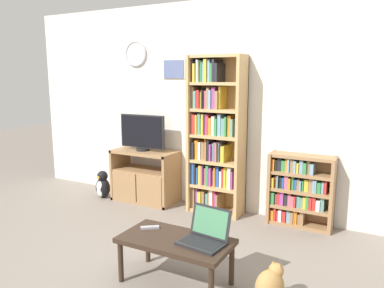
{
  "coord_description": "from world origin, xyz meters",
  "views": [
    {
      "loc": [
        1.82,
        -2.48,
        1.68
      ],
      "look_at": [
        -0.04,
        0.98,
        0.97
      ],
      "focal_mm": 35.0,
      "sensor_mm": 36.0,
      "label": 1
    }
  ],
  "objects_px": {
    "television": "(142,133)",
    "penguin_figurine": "(102,186)",
    "laptop": "(205,234)",
    "remote_near_laptop": "(150,228)",
    "coffee_table": "(176,244)",
    "bookshelf_tall": "(214,137)",
    "cat": "(271,285)",
    "bookshelf_short": "(299,191)",
    "tv_stand": "(144,176)"
  },
  "relations": [
    {
      "from": "television",
      "to": "penguin_figurine",
      "type": "height_order",
      "value": "television"
    },
    {
      "from": "television",
      "to": "penguin_figurine",
      "type": "relative_size",
      "value": 1.73
    },
    {
      "from": "laptop",
      "to": "remote_near_laptop",
      "type": "xyz_separation_m",
      "value": [
        -0.54,
        0.01,
        -0.06
      ]
    },
    {
      "from": "coffee_table",
      "to": "bookshelf_tall",
      "type": "bearing_deg",
      "value": 104.65
    },
    {
      "from": "penguin_figurine",
      "to": "cat",
      "type": "bearing_deg",
      "value": -25.16
    },
    {
      "from": "laptop",
      "to": "cat",
      "type": "bearing_deg",
      "value": 11.76
    },
    {
      "from": "coffee_table",
      "to": "bookshelf_short",
      "type": "bearing_deg",
      "value": 70.51
    },
    {
      "from": "coffee_table",
      "to": "penguin_figurine",
      "type": "relative_size",
      "value": 2.36
    },
    {
      "from": "tv_stand",
      "to": "remote_near_laptop",
      "type": "distance_m",
      "value": 1.89
    },
    {
      "from": "tv_stand",
      "to": "penguin_figurine",
      "type": "xyz_separation_m",
      "value": [
        -0.59,
        -0.17,
        -0.17
      ]
    },
    {
      "from": "tv_stand",
      "to": "coffee_table",
      "type": "xyz_separation_m",
      "value": [
        1.43,
        -1.58,
        -0.01
      ]
    },
    {
      "from": "coffee_table",
      "to": "remote_near_laptop",
      "type": "height_order",
      "value": "remote_near_laptop"
    },
    {
      "from": "coffee_table",
      "to": "cat",
      "type": "height_order",
      "value": "coffee_table"
    },
    {
      "from": "laptop",
      "to": "television",
      "type": "bearing_deg",
      "value": 145.16
    },
    {
      "from": "bookshelf_tall",
      "to": "bookshelf_short",
      "type": "height_order",
      "value": "bookshelf_tall"
    },
    {
      "from": "tv_stand",
      "to": "laptop",
      "type": "distance_m",
      "value": 2.26
    },
    {
      "from": "bookshelf_tall",
      "to": "coffee_table",
      "type": "distance_m",
      "value": 1.83
    },
    {
      "from": "remote_near_laptop",
      "to": "laptop",
      "type": "bearing_deg",
      "value": -128.24
    },
    {
      "from": "laptop",
      "to": "penguin_figurine",
      "type": "bearing_deg",
      "value": 156.53
    },
    {
      "from": "cat",
      "to": "penguin_figurine",
      "type": "height_order",
      "value": "penguin_figurine"
    },
    {
      "from": "bookshelf_short",
      "to": "cat",
      "type": "relative_size",
      "value": 1.87
    },
    {
      "from": "bookshelf_tall",
      "to": "cat",
      "type": "relative_size",
      "value": 4.37
    },
    {
      "from": "coffee_table",
      "to": "laptop",
      "type": "xyz_separation_m",
      "value": [
        0.24,
        0.06,
        0.11
      ]
    },
    {
      "from": "remote_near_laptop",
      "to": "coffee_table",
      "type": "bearing_deg",
      "value": -139.87
    },
    {
      "from": "laptop",
      "to": "remote_near_laptop",
      "type": "bearing_deg",
      "value": -173.81
    },
    {
      "from": "television",
      "to": "cat",
      "type": "bearing_deg",
      "value": -33.94
    },
    {
      "from": "television",
      "to": "bookshelf_short",
      "type": "relative_size",
      "value": 0.81
    },
    {
      "from": "bookshelf_short",
      "to": "coffee_table",
      "type": "height_order",
      "value": "bookshelf_short"
    },
    {
      "from": "television",
      "to": "bookshelf_short",
      "type": "height_order",
      "value": "television"
    },
    {
      "from": "bookshelf_short",
      "to": "remote_near_laptop",
      "type": "xyz_separation_m",
      "value": [
        -0.9,
        -1.64,
        -0.01
      ]
    },
    {
      "from": "penguin_figurine",
      "to": "television",
      "type": "bearing_deg",
      "value": 17.69
    },
    {
      "from": "penguin_figurine",
      "to": "tv_stand",
      "type": "bearing_deg",
      "value": 16.04
    },
    {
      "from": "laptop",
      "to": "tv_stand",
      "type": "bearing_deg",
      "value": 144.98
    },
    {
      "from": "television",
      "to": "penguin_figurine",
      "type": "xyz_separation_m",
      "value": [
        -0.57,
        -0.18,
        -0.76
      ]
    },
    {
      "from": "laptop",
      "to": "cat",
      "type": "xyz_separation_m",
      "value": [
        0.53,
        0.04,
        -0.31
      ]
    },
    {
      "from": "coffee_table",
      "to": "tv_stand",
      "type": "bearing_deg",
      "value": 132.13
    },
    {
      "from": "coffee_table",
      "to": "laptop",
      "type": "relative_size",
      "value": 2.36
    },
    {
      "from": "remote_near_laptop",
      "to": "penguin_figurine",
      "type": "relative_size",
      "value": 0.4
    },
    {
      "from": "coffee_table",
      "to": "penguin_figurine",
      "type": "distance_m",
      "value": 2.47
    },
    {
      "from": "coffee_table",
      "to": "penguin_figurine",
      "type": "xyz_separation_m",
      "value": [
        -2.02,
        1.41,
        -0.17
      ]
    },
    {
      "from": "bookshelf_short",
      "to": "laptop",
      "type": "relative_size",
      "value": 2.14
    },
    {
      "from": "coffee_table",
      "to": "laptop",
      "type": "height_order",
      "value": "laptop"
    },
    {
      "from": "bookshelf_tall",
      "to": "cat",
      "type": "distance_m",
      "value": 2.14
    },
    {
      "from": "bookshelf_tall",
      "to": "coffee_table",
      "type": "bearing_deg",
      "value": -75.35
    },
    {
      "from": "bookshelf_short",
      "to": "cat",
      "type": "xyz_separation_m",
      "value": [
        0.16,
        -1.61,
        -0.27
      ]
    },
    {
      "from": "tv_stand",
      "to": "bookshelf_tall",
      "type": "relative_size",
      "value": 0.46
    },
    {
      "from": "television",
      "to": "remote_near_laptop",
      "type": "xyz_separation_m",
      "value": [
        1.15,
        -1.52,
        -0.54
      ]
    },
    {
      "from": "television",
      "to": "remote_near_laptop",
      "type": "distance_m",
      "value": 1.98
    },
    {
      "from": "bookshelf_tall",
      "to": "bookshelf_short",
      "type": "relative_size",
      "value": 2.34
    },
    {
      "from": "tv_stand",
      "to": "cat",
      "type": "bearing_deg",
      "value": -34.02
    }
  ]
}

